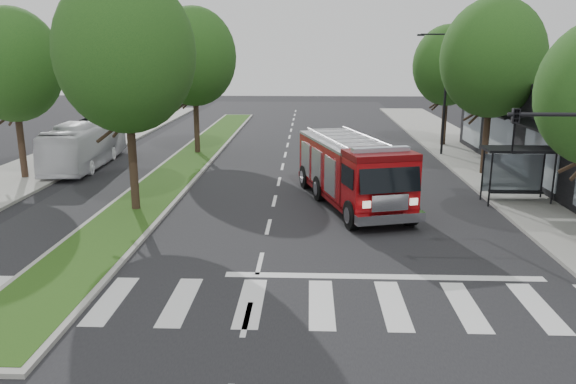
% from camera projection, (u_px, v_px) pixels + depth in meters
% --- Properties ---
extents(ground, '(140.00, 140.00, 0.00)m').
position_uv_depth(ground, '(260.00, 263.00, 18.76)').
color(ground, black).
rests_on(ground, ground).
extents(sidewalk_right, '(5.00, 80.00, 0.15)m').
position_uv_depth(sidewalk_right, '(527.00, 192.00, 27.97)').
color(sidewalk_right, gray).
rests_on(sidewalk_right, ground).
extents(median, '(3.00, 50.00, 0.15)m').
position_uv_depth(median, '(192.00, 159.00, 36.40)').
color(median, gray).
rests_on(median, ground).
extents(bus_shelter, '(3.20, 1.60, 2.61)m').
position_uv_depth(bus_shelter, '(518.00, 160.00, 25.74)').
color(bus_shelter, black).
rests_on(bus_shelter, ground).
extents(tree_right_mid, '(5.60, 5.60, 9.72)m').
position_uv_depth(tree_right_mid, '(493.00, 58.00, 30.30)').
color(tree_right_mid, black).
rests_on(tree_right_mid, ground).
extents(tree_right_far, '(5.00, 5.00, 8.73)m').
position_uv_depth(tree_right_far, '(448.00, 66.00, 40.14)').
color(tree_right_far, black).
rests_on(tree_right_far, ground).
extents(tree_median_near, '(5.80, 5.80, 10.16)m').
position_uv_depth(tree_median_near, '(125.00, 53.00, 23.12)').
color(tree_median_near, black).
rests_on(tree_median_near, ground).
extents(tree_median_far, '(5.60, 5.60, 9.72)m').
position_uv_depth(tree_median_far, '(194.00, 57.00, 36.75)').
color(tree_median_far, black).
rests_on(tree_median_far, ground).
extents(tree_left_mid, '(5.20, 5.20, 9.16)m').
position_uv_depth(tree_left_mid, '(12.00, 65.00, 29.38)').
color(tree_left_mid, black).
rests_on(tree_left_mid, ground).
extents(streetlight_right_far, '(2.11, 0.20, 8.00)m').
position_uv_depth(streetlight_right_far, '(443.00, 88.00, 36.65)').
color(streetlight_right_far, black).
rests_on(streetlight_right_far, ground).
extents(fire_engine, '(5.10, 9.66, 3.21)m').
position_uv_depth(fire_engine, '(352.00, 172.00, 25.61)').
color(fire_engine, '#530406').
rests_on(fire_engine, ground).
extents(city_bus, '(2.91, 10.00, 2.75)m').
position_uv_depth(city_bus, '(86.00, 144.00, 34.15)').
color(city_bus, silver).
rests_on(city_bus, ground).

